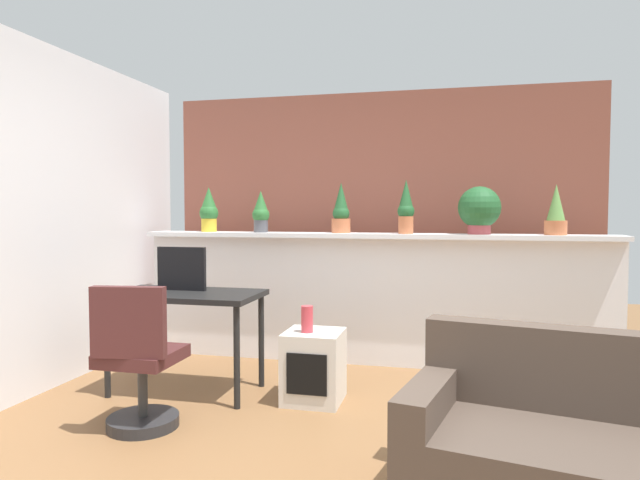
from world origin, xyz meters
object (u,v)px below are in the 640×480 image
Objects in this scene: potted_plant_0 at (209,210)px; tv_monitor at (182,269)px; potted_plant_2 at (341,211)px; couch at (594,462)px; potted_plant_1 at (261,212)px; potted_plant_3 at (406,208)px; desk at (186,303)px; potted_plant_5 at (556,212)px; office_chair at (139,368)px; vase_on_shelf at (307,319)px; side_cube_shelf at (314,366)px; potted_plant_4 at (479,209)px.

tv_monitor is (0.23, -1.00, -0.45)m from potted_plant_0.
potted_plant_2 is 0.26× the size of couch.
potted_plant_3 is (1.31, -0.02, 0.04)m from potted_plant_1.
potted_plant_3 is 0.42× the size of desk.
desk is at bearing -102.15° from potted_plant_1.
potted_plant_5 is 0.24× the size of couch.
office_chair is (-0.90, -1.83, -0.96)m from potted_plant_2.
potted_plant_1 is at bearing 123.93° from vase_on_shelf.
tv_monitor is at bearing -107.19° from potted_plant_1.
couch is at bearing -11.17° from office_chair.
potted_plant_1 is 2.51m from potted_plant_5.
vase_on_shelf is at bearing -149.48° from potted_plant_5.
desk is 2.83m from couch.
potted_plant_5 is at bearing -0.68° from potted_plant_0.
potted_plant_5 reaches higher than desk.
potted_plant_2 reaches higher than potted_plant_5.
potted_plant_5 is 1.06× the size of tv_monitor.
side_cube_shelf is 2.68× the size of vase_on_shelf.
potted_plant_0 is at bearing -179.51° from potted_plant_2.
potted_plant_0 is 2.44m from potted_plant_4.
potted_plant_3 is 0.51× the size of office_chair.
potted_plant_0 is 1.84m from potted_plant_3.
potted_plant_5 reaches higher than office_chair.
desk is 0.94m from vase_on_shelf.
potted_plant_5 is (2.51, 0.00, 0.00)m from potted_plant_1.
potted_plant_0 reaches higher than potted_plant_4.
potted_plant_3 reaches higher than couch.
potted_plant_1 is 1.09m from tv_monitor.
potted_plant_5 reaches higher than tv_monitor.
potted_plant_0 is at bearing 102.97° from tv_monitor.
potted_plant_3 is (0.58, -0.06, 0.03)m from potted_plant_2.
desk reaches higher than vase_on_shelf.
potted_plant_5 is 3.35m from office_chair.
tv_monitor is 0.42× the size of office_chair.
office_chair reaches higher than side_cube_shelf.
vase_on_shelf is at bearing -41.49° from potted_plant_0.
potted_plant_1 is at bearing 84.76° from office_chair.
potted_plant_3 is at bearing 61.03° from side_cube_shelf.
couch is at bearing -95.34° from potted_plant_5.
side_cube_shelf is at bearing -118.97° from potted_plant_3.
office_chair reaches higher than vase_on_shelf.
potted_plant_4 is 1.80m from vase_on_shelf.
potted_plant_1 is 1.67m from side_cube_shelf.
tv_monitor is 2.97m from couch.
potted_plant_1 is (0.53, -0.04, -0.02)m from potted_plant_0.
tv_monitor is (-2.80, -0.96, -0.43)m from potted_plant_5.
potted_plant_4 reaches higher than potted_plant_1.
potted_plant_2 is (0.73, 0.05, 0.01)m from potted_plant_1.
potted_plant_4 is at bearing -0.92° from potted_plant_2.
potted_plant_0 is 1.08× the size of tv_monitor.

